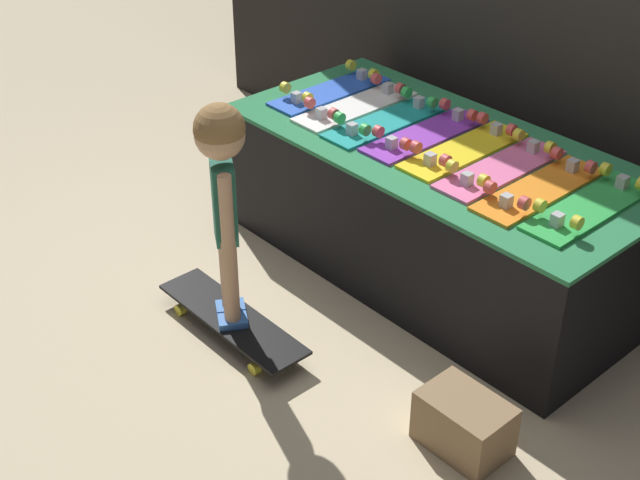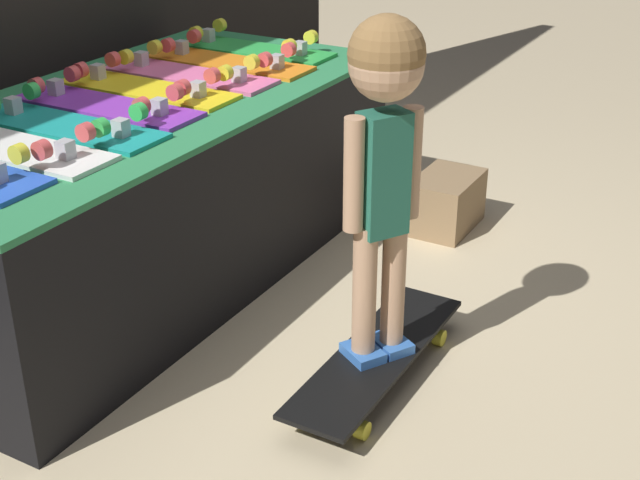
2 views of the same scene
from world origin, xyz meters
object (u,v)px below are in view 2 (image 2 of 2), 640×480
skateboard_orange_on_rack (228,60)px  child (384,129)px  skateboard_yellow_on_rack (147,86)px  skateboard_white_on_rack (9,144)px  skateboard_green_on_rack (253,47)px  storage_box (446,202)px  skateboard_pink_on_rack (189,72)px  skateboard_purple_on_rack (106,103)px  skateboard_teal_on_rack (66,123)px  skateboard_on_floor (377,357)px

skateboard_orange_on_rack → child: (-0.74, -1.01, 0.12)m
skateboard_yellow_on_rack → skateboard_white_on_rack: bearing=-177.1°
skateboard_orange_on_rack → skateboard_green_on_rack: bearing=7.6°
skateboard_green_on_rack → storage_box: bearing=-81.7°
skateboard_white_on_rack → skateboard_orange_on_rack: (1.07, -0.01, 0.00)m
skateboard_white_on_rack → skateboard_yellow_on_rack: bearing=2.9°
skateboard_white_on_rack → skateboard_pink_on_rack: 0.86m
skateboard_pink_on_rack → skateboard_orange_on_rack: same height
skateboard_purple_on_rack → storage_box: bearing=-39.7°
skateboard_orange_on_rack → skateboard_white_on_rack: bearing=179.6°
skateboard_yellow_on_rack → storage_box: bearing=-47.1°
skateboard_white_on_rack → child: child is taller
skateboard_teal_on_rack → child: 1.02m
child → skateboard_on_floor: bearing=30.8°
skateboard_on_floor → skateboard_orange_on_rack: bearing=53.5°
skateboard_teal_on_rack → child: bearing=-83.7°
child → skateboard_teal_on_rack: bearing=127.1°
skateboard_yellow_on_rack → child: 1.10m
skateboard_purple_on_rack → skateboard_orange_on_rack: 0.64m
skateboard_pink_on_rack → child: 1.17m
skateboard_teal_on_rack → skateboard_yellow_on_rack: size_ratio=1.00×
skateboard_purple_on_rack → skateboard_yellow_on_rack: size_ratio=1.00×
skateboard_white_on_rack → skateboard_green_on_rack: same height
skateboard_on_floor → storage_box: size_ratio=2.46×
skateboard_yellow_on_rack → storage_box: (0.76, -0.82, -0.54)m
skateboard_purple_on_rack → child: size_ratio=0.68×
skateboard_purple_on_rack → child: bearing=-95.7°
skateboard_teal_on_rack → skateboard_yellow_on_rack: bearing=5.5°
skateboard_green_on_rack → child: child is taller
skateboard_orange_on_rack → skateboard_on_floor: 1.38m
skateboard_white_on_rack → skateboard_teal_on_rack: (0.21, -0.01, 0.00)m
skateboard_teal_on_rack → child: child is taller
skateboard_green_on_rack → skateboard_on_floor: (-0.96, -1.04, -0.57)m
skateboard_white_on_rack → storage_box: skateboard_white_on_rack is taller
skateboard_pink_on_rack → skateboard_green_on_rack: (0.43, 0.01, 0.00)m
skateboard_purple_on_rack → child: child is taller
skateboard_green_on_rack → child: 1.42m
skateboard_orange_on_rack → storage_box: (0.33, -0.78, -0.54)m
skateboard_on_floor → skateboard_pink_on_rack: bearing=62.8°
skateboard_orange_on_rack → skateboard_pink_on_rack: bearing=174.1°
skateboard_white_on_rack → child: size_ratio=0.68×
skateboard_on_floor → storage_box: storage_box is taller
skateboard_pink_on_rack → skateboard_yellow_on_rack: bearing=175.5°
storage_box → skateboard_orange_on_rack: bearing=113.0°
skateboard_purple_on_rack → skateboard_orange_on_rack: size_ratio=1.00×
skateboard_orange_on_rack → skateboard_teal_on_rack: bearing=-179.9°
skateboard_teal_on_rack → child: (0.11, -1.01, 0.12)m
child → storage_box: size_ratio=3.00×
skateboard_yellow_on_rack → skateboard_green_on_rack: (0.64, -0.01, 0.00)m
skateboard_white_on_rack → skateboard_yellow_on_rack: size_ratio=1.00×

